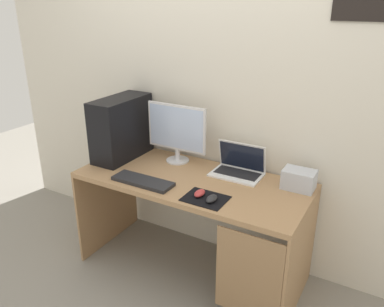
% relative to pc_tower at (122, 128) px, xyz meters
% --- Properties ---
extents(ground_plane, '(8.00, 8.00, 0.00)m').
position_rel_pc_tower_xyz_m(ground_plane, '(0.65, -0.08, -0.96)').
color(ground_plane, gray).
extents(wall_back, '(4.00, 0.05, 2.60)m').
position_rel_pc_tower_xyz_m(wall_back, '(0.65, 0.30, 0.34)').
color(wall_back, beige).
rests_on(wall_back, ground_plane).
extents(desk, '(1.56, 0.68, 0.74)m').
position_rel_pc_tower_xyz_m(desk, '(0.67, -0.09, -0.37)').
color(desk, '#A37A51').
rests_on(desk, ground_plane).
extents(pc_tower, '(0.22, 0.50, 0.46)m').
position_rel_pc_tower_xyz_m(pc_tower, '(0.00, 0.00, 0.00)').
color(pc_tower, black).
rests_on(pc_tower, desk).
extents(monitor, '(0.47, 0.17, 0.43)m').
position_rel_pc_tower_xyz_m(monitor, '(0.41, 0.12, 0.00)').
color(monitor, silver).
rests_on(monitor, desk).
extents(laptop, '(0.34, 0.22, 0.22)m').
position_rel_pc_tower_xyz_m(laptop, '(0.89, 0.14, -0.18)').
color(laptop, white).
rests_on(laptop, desk).
extents(projector, '(0.20, 0.14, 0.12)m').
position_rel_pc_tower_xyz_m(projector, '(1.31, 0.13, -0.17)').
color(projector, '#B7BCC6').
rests_on(projector, desk).
extents(keyboard, '(0.42, 0.14, 0.02)m').
position_rel_pc_tower_xyz_m(keyboard, '(0.40, -0.30, -0.22)').
color(keyboard, '#232326').
rests_on(keyboard, desk).
extents(mousepad, '(0.26, 0.20, 0.00)m').
position_rel_pc_tower_xyz_m(mousepad, '(0.86, -0.29, -0.23)').
color(mousepad, black).
rests_on(mousepad, desk).
extents(mouse_left, '(0.06, 0.10, 0.03)m').
position_rel_pc_tower_xyz_m(mouse_left, '(0.81, -0.28, -0.21)').
color(mouse_left, '#B23333').
rests_on(mouse_left, mousepad).
extents(mouse_right, '(0.06, 0.10, 0.03)m').
position_rel_pc_tower_xyz_m(mouse_right, '(0.91, -0.30, -0.21)').
color(mouse_right, '#232326').
rests_on(mouse_right, mousepad).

